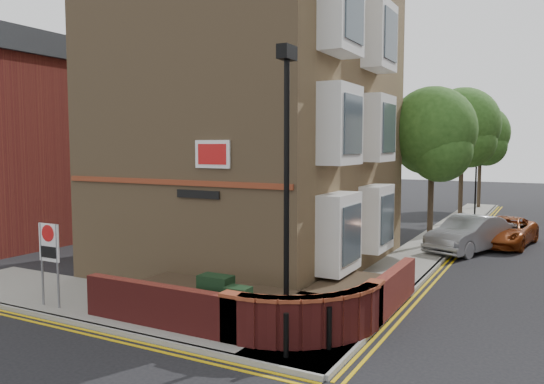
{
  "coord_description": "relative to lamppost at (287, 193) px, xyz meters",
  "views": [
    {
      "loc": [
        6.61,
        -8.79,
        4.35
      ],
      "look_at": [
        -0.25,
        4.0,
        3.07
      ],
      "focal_mm": 35.0,
      "sensor_mm": 36.0,
      "label": 1
    }
  ],
  "objects": [
    {
      "name": "bollard_far",
      "position": [
        1.0,
        -0.0,
        -2.77
      ],
      "size": [
        0.11,
        0.11,
        0.9
      ],
      "primitive_type": "cylinder",
      "color": "black",
      "rests_on": "pavement_corner"
    },
    {
      "name": "utility_cabinet_large",
      "position": [
        -1.9,
        0.1,
        -2.62
      ],
      "size": [
        0.8,
        0.45,
        1.2
      ],
      "primitive_type": "cube",
      "color": "black",
      "rests_on": "pavement_corner"
    },
    {
      "name": "lamppost",
      "position": [
        0.0,
        0.0,
        0.0
      ],
      "size": [
        0.25,
        0.5,
        6.3
      ],
      "color": "black",
      "rests_on": "pavement_corner"
    },
    {
      "name": "ground",
      "position": [
        -1.6,
        -1.2,
        -3.34
      ],
      "size": [
        120.0,
        120.0,
        0.0
      ],
      "primitive_type": "plane",
      "color": "black",
      "rests_on": "ground"
    },
    {
      "name": "tree_far",
      "position": [
        0.4,
        28.85,
        1.57
      ],
      "size": [
        3.81,
        3.81,
        7.0
      ],
      "color": "#382B1E",
      "rests_on": "pavement_main"
    },
    {
      "name": "garden_wall",
      "position": [
        -1.6,
        1.3,
        -3.34
      ],
      "size": [
        6.8,
        6.0,
        1.2
      ],
      "primitive_type": null,
      "color": "maroon",
      "rests_on": "ground"
    },
    {
      "name": "tree_mid",
      "position": [
        0.4,
        20.85,
        1.85
      ],
      "size": [
        4.03,
        4.03,
        7.42
      ],
      "color": "#382B1E",
      "rests_on": "pavement_main"
    },
    {
      "name": "bollard_near",
      "position": [
        0.4,
        -0.8,
        -2.77
      ],
      "size": [
        0.11,
        0.11,
        0.9
      ],
      "primitive_type": "cylinder",
      "color": "black",
      "rests_on": "pavement_corner"
    },
    {
      "name": "utility_cabinet_small",
      "position": [
        -1.1,
        -0.2,
        -2.67
      ],
      "size": [
        0.55,
        0.4,
        1.1
      ],
      "primitive_type": "cube",
      "color": "black",
      "rests_on": "pavement_corner"
    },
    {
      "name": "zone_sign",
      "position": [
        -6.6,
        -0.7,
        -1.7
      ],
      "size": [
        0.72,
        0.07,
        2.2
      ],
      "color": "slate",
      "rests_on": "pavement_corner"
    },
    {
      "name": "corner_building",
      "position": [
        -4.44,
        6.8,
        2.88
      ],
      "size": [
        8.95,
        10.4,
        13.6
      ],
      "color": "olive",
      "rests_on": "ground"
    },
    {
      "name": "pavement_main",
      "position": [
        0.4,
        14.8,
        -3.28
      ],
      "size": [
        2.0,
        32.0,
        0.12
      ],
      "primitive_type": "cube",
      "color": "gray",
      "rests_on": "ground"
    },
    {
      "name": "yellow_lines_side",
      "position": [
        -5.1,
        -1.45,
        -3.34
      ],
      "size": [
        13.0,
        0.28,
        0.01
      ],
      "primitive_type": "cube",
      "color": "gold",
      "rests_on": "ground"
    },
    {
      "name": "tree_near",
      "position": [
        0.4,
        12.85,
        1.36
      ],
      "size": [
        3.64,
        3.65,
        6.7
      ],
      "color": "#382B1E",
      "rests_on": "pavement_main"
    },
    {
      "name": "silver_car_near",
      "position": [
        2.0,
        12.67,
        -2.6
      ],
      "size": [
        3.09,
        4.76,
        1.48
      ],
      "primitive_type": "imported",
      "rotation": [
        0.0,
        0.0,
        -0.37
      ],
      "color": "#94979B",
      "rests_on": "ground"
    },
    {
      "name": "kerb_side",
      "position": [
        -5.1,
        -1.2,
        -3.28
      ],
      "size": [
        13.0,
        0.15,
        0.12
      ],
      "primitive_type": "cube",
      "color": "gray",
      "rests_on": "ground"
    },
    {
      "name": "pavement_corner",
      "position": [
        -5.1,
        0.3,
        -3.28
      ],
      "size": [
        13.0,
        3.0,
        0.12
      ],
      "primitive_type": "cube",
      "color": "gray",
      "rests_on": "ground"
    },
    {
      "name": "side_building",
      "position": [
        -16.6,
        6.8,
        1.2
      ],
      "size": [
        6.4,
        10.4,
        9.0
      ],
      "color": "maroon",
      "rests_on": "ground"
    },
    {
      "name": "yellow_lines_main",
      "position": [
        1.65,
        14.8,
        -3.34
      ],
      "size": [
        0.28,
        32.0,
        0.01
      ],
      "primitive_type": "cube",
      "color": "gold",
      "rests_on": "ground"
    },
    {
      "name": "red_car_main",
      "position": [
        3.16,
        14.9,
        -2.72
      ],
      "size": [
        2.71,
        4.75,
        1.25
      ],
      "primitive_type": "imported",
      "rotation": [
        0.0,
        0.0,
        -0.15
      ],
      "color": "#8C370F",
      "rests_on": "ground"
    },
    {
      "name": "traffic_light_assembly",
      "position": [
        0.8,
        23.8,
        -0.56
      ],
      "size": [
        0.2,
        0.16,
        4.2
      ],
      "color": "black",
      "rests_on": "pavement_main"
    },
    {
      "name": "kerb_main_near",
      "position": [
        1.4,
        14.8,
        -3.28
      ],
      "size": [
        0.15,
        32.0,
        0.12
      ],
      "primitive_type": "cube",
      "color": "gray",
      "rests_on": "ground"
    }
  ]
}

